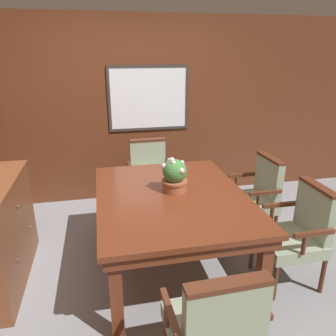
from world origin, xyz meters
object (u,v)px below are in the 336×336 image
Objects in this scene: chair_head_far at (150,174)px; potted_plant at (174,176)px; chair_right_far at (256,194)px; chair_right_near at (298,231)px; dining_table at (171,203)px; chair_head_near at (215,327)px.

potted_plant is (0.04, -1.20, 0.43)m from chair_head_far.
chair_head_far is 2.90× the size of potted_plant.
chair_right_far is 1.00× the size of chair_head_far.
dining_table is at bearing -110.95° from chair_right_near.
chair_head_far is at bearing -92.12° from chair_head_near.
potted_plant reaches higher than dining_table.
potted_plant is at bearing -90.54° from chair_head_far.
chair_right_far and chair_head_far have the same top height.
dining_table is 1.84× the size of chair_right_far.
potted_plant reaches higher than chair_right_near.
potted_plant is at bearing 58.62° from dining_table.
chair_head_far is 1.98m from chair_right_near.
dining_table is 1.28m from chair_head_far.
chair_right_far is (1.04, 0.40, -0.18)m from dining_table.
chair_right_near is at bearing -25.28° from potted_plant.
chair_right_far and chair_right_near have the same top height.
chair_right_far is at bearing -124.34° from chair_head_near.
chair_right_near is at bearing -60.46° from chair_head_far.
potted_plant is (-1.00, -0.32, 0.43)m from chair_right_far.
chair_right_far is 1.00× the size of chair_right_near.
chair_head_far is at bearing -147.68° from chair_right_near.
chair_right_near is at bearing -1.03° from chair_right_far.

